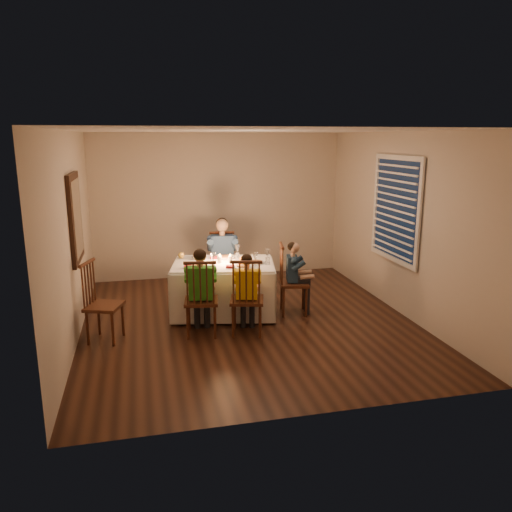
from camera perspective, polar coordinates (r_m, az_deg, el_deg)
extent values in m
plane|color=black|center=(7.05, -0.88, -7.47)|extent=(5.00, 5.00, 0.00)
cube|color=beige|center=(6.61, -20.36, 1.98)|extent=(0.02, 5.00, 2.60)
cube|color=beige|center=(7.50, 16.16, 3.56)|extent=(0.02, 5.00, 2.60)
cube|color=beige|center=(9.13, -4.27, 5.73)|extent=(4.50, 0.02, 2.60)
plane|color=white|center=(6.59, -0.96, 14.15)|extent=(5.00, 5.00, 0.00)
cube|color=white|center=(7.18, -3.76, -0.94)|extent=(1.59, 1.27, 0.04)
cube|color=white|center=(7.77, -3.61, -2.56)|extent=(1.43, 0.30, 0.70)
cube|color=white|center=(6.78, -3.83, -4.96)|extent=(1.43, 0.30, 0.70)
cube|color=white|center=(7.29, 1.95, -3.63)|extent=(0.22, 1.04, 0.70)
cube|color=white|center=(7.33, -9.35, -3.70)|extent=(0.22, 1.04, 0.70)
cylinder|color=silver|center=(7.44, -3.46, -0.18)|extent=(0.31, 0.31, 0.02)
cylinder|color=silver|center=(6.93, -6.33, -1.26)|extent=(0.31, 0.31, 0.02)
cylinder|color=silver|center=(6.90, -1.47, -1.24)|extent=(0.31, 0.31, 0.02)
cylinder|color=silver|center=(7.13, -0.06, -0.75)|extent=(0.31, 0.31, 0.02)
cylinder|color=silver|center=(7.16, -4.19, -0.40)|extent=(0.06, 0.06, 0.10)
cylinder|color=silver|center=(7.16, -2.96, -0.39)|extent=(0.06, 0.06, 0.10)
sphere|color=yellow|center=(7.50, -8.56, 0.09)|extent=(0.09, 0.09, 0.09)
sphere|color=orange|center=(7.21, -1.63, -0.36)|extent=(0.08, 0.08, 0.08)
imported|color=silver|center=(7.41, -6.58, -0.18)|extent=(0.27, 0.27, 0.05)
cube|color=black|center=(6.87, -19.95, 4.11)|extent=(0.05, 0.95, 1.15)
cube|color=white|center=(6.86, -19.72, 4.12)|extent=(0.01, 0.78, 0.98)
cube|color=black|center=(7.55, 15.76, 5.18)|extent=(0.01, 1.20, 1.40)
cube|color=white|center=(7.54, 15.66, 5.18)|extent=(0.03, 1.34, 1.54)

